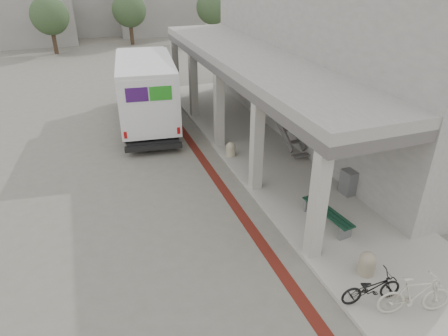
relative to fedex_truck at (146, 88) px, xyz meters
name	(u,v)px	position (x,y,z in m)	size (l,w,h in m)	color
ground	(205,207)	(0.36, -8.47, -1.84)	(120.00, 120.00, 0.00)	#615E53
bike_lane_stripe	(214,175)	(1.36, -6.47, -1.84)	(0.35, 40.00, 0.01)	#521710
sidewalk	(307,185)	(4.36, -8.47, -1.78)	(4.40, 28.00, 0.12)	#9B978B
transit_building	(318,63)	(7.19, -3.97, 1.56)	(7.60, 17.00, 7.00)	gray
distant_backdrop	(75,10)	(-2.48, 27.42, 0.86)	(28.00, 10.00, 6.50)	gray
tree_left	(50,16)	(-4.64, 19.53, 1.34)	(3.20, 3.20, 4.80)	#38281C
tree_mid	(129,10)	(2.36, 21.53, 1.34)	(3.20, 3.20, 4.80)	#38281C
tree_right	(212,8)	(10.36, 20.53, 1.34)	(3.20, 3.20, 4.80)	#38281C
fedex_truck	(146,88)	(0.00, 0.00, 0.00)	(3.47, 8.35, 3.46)	black
bench	(327,214)	(3.65, -10.87, -1.38)	(0.69, 2.08, 0.48)	slate
bollard_near	(367,263)	(3.39, -13.17, -1.38)	(0.45, 0.45, 0.67)	gray
bollard_far	(231,149)	(2.55, -5.21, -1.42)	(0.40, 0.40, 0.60)	tan
utility_cabinet	(348,182)	(5.36, -9.53, -1.27)	(0.40, 0.54, 0.90)	gray
bicycle_black	(371,288)	(2.86, -14.00, -1.31)	(0.54, 1.56, 0.82)	black
bicycle_cream	(415,295)	(3.56, -14.64, -1.18)	(0.51, 1.81, 1.09)	#B9B7A3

